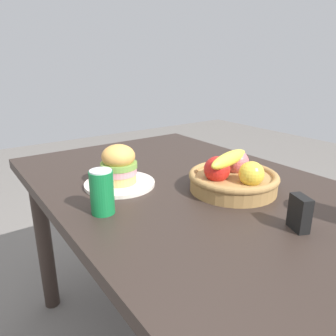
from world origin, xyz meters
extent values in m
cube|color=#2D231E|center=(0.00, 0.00, 0.73)|extent=(1.40, 0.90, 0.04)
cylinder|color=#2D231E|center=(-0.62, -0.37, 0.35)|extent=(0.07, 0.07, 0.71)
cylinder|color=#2D231E|center=(-0.62, 0.37, 0.35)|extent=(0.07, 0.07, 0.71)
cylinder|color=silver|center=(-0.15, -0.20, 0.76)|extent=(0.24, 0.24, 0.01)
cylinder|color=#DBAD60|center=(-0.15, -0.20, 0.78)|extent=(0.11, 0.11, 0.03)
cylinder|color=pink|center=(-0.15, -0.20, 0.80)|extent=(0.12, 0.12, 0.02)
cylinder|color=olive|center=(-0.15, -0.20, 0.82)|extent=(0.12, 0.12, 0.02)
ellipsoid|color=#DF9F4D|center=(-0.15, -0.20, 0.85)|extent=(0.11, 0.11, 0.08)
cylinder|color=#147238|center=(0.01, -0.33, 0.81)|extent=(0.07, 0.07, 0.12)
cylinder|color=silver|center=(0.01, -0.33, 0.87)|extent=(0.06, 0.06, 0.00)
cylinder|color=#9E7542|center=(0.10, 0.09, 0.78)|extent=(0.28, 0.28, 0.05)
torus|color=#9E7542|center=(0.10, 0.09, 0.80)|extent=(0.29, 0.29, 0.02)
sphere|color=gold|center=(0.18, 0.08, 0.83)|extent=(0.08, 0.08, 0.08)
sphere|color=#D16066|center=(0.07, 0.13, 0.83)|extent=(0.08, 0.08, 0.08)
sphere|color=red|center=(0.09, 0.02, 0.83)|extent=(0.08, 0.08, 0.08)
ellipsoid|color=yellow|center=(0.10, 0.06, 0.86)|extent=(0.11, 0.21, 0.06)
cube|color=black|center=(0.38, 0.03, 0.80)|extent=(0.07, 0.05, 0.09)
camera|label=1|loc=(0.78, -0.65, 1.16)|focal=34.29mm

